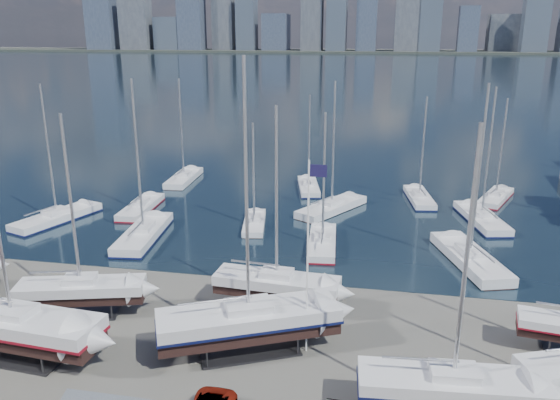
# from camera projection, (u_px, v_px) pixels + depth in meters

# --- Properties ---
(ground) EXTENTS (1400.00, 1400.00, 0.00)m
(ground) POSITION_uv_depth(u_px,v_px,m) (254.00, 345.00, 37.37)
(ground) COLOR #605E59
(ground) RESTS_ON ground
(water) EXTENTS (1400.00, 600.00, 0.40)m
(water) POSITION_uv_depth(u_px,v_px,m) (374.00, 68.00, 328.41)
(water) COLOR #1A2A3D
(water) RESTS_ON ground
(far_shore) EXTENTS (1400.00, 80.00, 2.20)m
(far_shore) POSITION_uv_depth(u_px,v_px,m) (380.00, 52.00, 572.10)
(far_shore) COLOR #2D332D
(far_shore) RESTS_ON ground
(skyline) EXTENTS (639.14, 43.80, 107.69)m
(skyline) POSITION_uv_depth(u_px,v_px,m) (374.00, 13.00, 556.47)
(skyline) COLOR #475166
(skyline) RESTS_ON far_shore
(sailboat_cradle_1) EXTENTS (12.32, 4.30, 19.29)m
(sailboat_cradle_1) POSITION_uv_depth(u_px,v_px,m) (13.00, 326.00, 35.37)
(sailboat_cradle_1) COLOR #2D2D33
(sailboat_cradle_1) RESTS_ON ground
(sailboat_cradle_2) EXTENTS (9.65, 4.96, 15.24)m
(sailboat_cradle_2) POSITION_uv_depth(u_px,v_px,m) (81.00, 290.00, 40.77)
(sailboat_cradle_2) COLOR #2D2D33
(sailboat_cradle_2) RESTS_ON ground
(sailboat_cradle_3) EXTENTS (12.36, 8.21, 19.25)m
(sailboat_cradle_3) POSITION_uv_depth(u_px,v_px,m) (249.00, 321.00, 35.98)
(sailboat_cradle_3) COLOR #2D2D33
(sailboat_cradle_3) RESTS_ON ground
(sailboat_cradle_4) EXTENTS (9.76, 3.38, 15.67)m
(sailboat_cradle_4) POSITION_uv_depth(u_px,v_px,m) (277.00, 284.00, 41.66)
(sailboat_cradle_4) COLOR #2D2D33
(sailboat_cradle_4) RESTS_ON ground
(sailboat_cradle_5) EXTENTS (10.42, 3.68, 16.48)m
(sailboat_cradle_5) POSITION_uv_depth(u_px,v_px,m) (452.00, 387.00, 29.48)
(sailboat_cradle_5) COLOR #2D2D33
(sailboat_cradle_5) RESTS_ON ground
(sailboat_moored_0) EXTENTS (6.25, 11.13, 16.04)m
(sailboat_moored_0) POSITION_uv_depth(u_px,v_px,m) (57.00, 219.00, 61.57)
(sailboat_moored_0) COLOR black
(sailboat_moored_0) RESTS_ON water
(sailboat_moored_1) EXTENTS (3.21, 9.67, 14.25)m
(sailboat_moored_1) POSITION_uv_depth(u_px,v_px,m) (141.00, 208.00, 65.30)
(sailboat_moored_1) COLOR black
(sailboat_moored_1) RESTS_ON water
(sailboat_moored_2) EXTENTS (3.28, 10.16, 15.16)m
(sailboat_moored_2) POSITION_uv_depth(u_px,v_px,m) (184.00, 179.00, 78.20)
(sailboat_moored_2) COLOR black
(sailboat_moored_2) RESTS_ON water
(sailboat_moored_3) EXTENTS (4.40, 11.68, 17.05)m
(sailboat_moored_3) POSITION_uv_depth(u_px,v_px,m) (144.00, 236.00, 56.49)
(sailboat_moored_3) COLOR black
(sailboat_moored_3) RESTS_ON water
(sailboat_moored_4) EXTENTS (3.60, 8.21, 11.99)m
(sailboat_moored_4) POSITION_uv_depth(u_px,v_px,m) (254.00, 223.00, 60.06)
(sailboat_moored_4) COLOR black
(sailboat_moored_4) RESTS_ON water
(sailboat_moored_5) EXTENTS (4.34, 9.29, 13.40)m
(sailboat_moored_5) POSITION_uv_depth(u_px,v_px,m) (309.00, 188.00, 74.01)
(sailboat_moored_5) COLOR black
(sailboat_moored_5) RESTS_ON water
(sailboat_moored_6) EXTENTS (3.39, 9.57, 14.03)m
(sailboat_moored_6) POSITION_uv_depth(u_px,v_px,m) (322.00, 244.00, 54.33)
(sailboat_moored_6) COLOR black
(sailboat_moored_6) RESTS_ON water
(sailboat_moored_7) EXTENTS (7.96, 10.66, 16.04)m
(sailboat_moored_7) POSITION_uv_depth(u_px,v_px,m) (332.00, 209.00, 65.07)
(sailboat_moored_7) COLOR black
(sailboat_moored_7) RESTS_ON water
(sailboat_moored_8) EXTENTS (3.84, 9.45, 13.73)m
(sailboat_moored_8) POSITION_uv_depth(u_px,v_px,m) (419.00, 199.00, 69.11)
(sailboat_moored_8) COLOR black
(sailboat_moored_8) RESTS_ON water
(sailboat_moored_9) EXTENTS (6.44, 11.82, 17.19)m
(sailboat_moored_9) POSITION_uv_depth(u_px,v_px,m) (469.00, 260.00, 50.41)
(sailboat_moored_9) COLOR black
(sailboat_moored_9) RESTS_ON water
(sailboat_moored_10) EXTENTS (5.14, 10.93, 15.76)m
(sailboat_moored_10) POSITION_uv_depth(u_px,v_px,m) (481.00, 220.00, 61.27)
(sailboat_moored_10) COLOR black
(sailboat_moored_10) RESTS_ON water
(sailboat_moored_11) EXTENTS (5.87, 9.28, 13.48)m
(sailboat_moored_11) POSITION_uv_depth(u_px,v_px,m) (496.00, 198.00, 69.22)
(sailboat_moored_11) COLOR black
(sailboat_moored_11) RESTS_ON water
(flagpole) EXTENTS (1.15, 0.12, 13.14)m
(flagpole) POSITION_uv_depth(u_px,v_px,m) (309.00, 245.00, 34.39)
(flagpole) COLOR white
(flagpole) RESTS_ON ground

